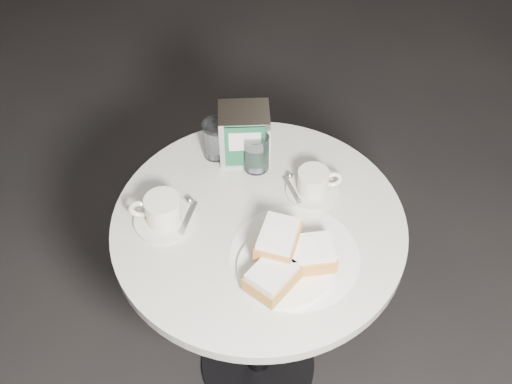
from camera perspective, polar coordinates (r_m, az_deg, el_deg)
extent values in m
plane|color=black|center=(2.15, 0.18, -15.23)|extent=(7.00, 7.00, 0.00)
cylinder|color=black|center=(2.13, 0.18, -15.05)|extent=(0.36, 0.36, 0.03)
cylinder|color=black|center=(1.83, 0.21, -10.16)|extent=(0.07, 0.07, 0.70)
cylinder|color=silver|center=(1.53, 0.25, -3.02)|extent=(0.70, 0.70, 0.03)
cylinder|color=white|center=(1.46, 3.45, -5.69)|extent=(0.39, 0.39, 0.00)
cylinder|color=white|center=(1.43, 2.52, -6.73)|extent=(0.25, 0.25, 0.02)
cube|color=#BA8339|center=(1.38, 1.43, -7.71)|extent=(0.13, 0.13, 0.04)
cube|color=white|center=(1.36, 1.45, -7.08)|extent=(0.12, 0.11, 0.02)
cube|color=#D38C41|center=(1.42, 4.86, -5.65)|extent=(0.12, 0.10, 0.04)
cube|color=white|center=(1.40, 4.93, -5.00)|extent=(0.11, 0.09, 0.02)
cube|color=#CA833E|center=(1.40, 2.00, -4.39)|extent=(0.13, 0.13, 0.04)
cube|color=white|center=(1.37, 2.03, -3.72)|extent=(0.12, 0.12, 0.02)
cylinder|color=silver|center=(1.53, -8.10, -2.45)|extent=(0.19, 0.19, 0.01)
cylinder|color=white|center=(1.50, -8.25, -1.53)|extent=(0.11, 0.11, 0.07)
cylinder|color=brown|center=(1.48, -8.36, -0.86)|extent=(0.10, 0.10, 0.00)
torus|color=white|center=(1.51, -10.31, -1.51)|extent=(0.05, 0.03, 0.05)
cube|color=#B0B0B4|center=(1.51, -6.04, -2.28)|extent=(0.07, 0.09, 0.00)
sphere|color=silver|center=(1.54, -5.90, -0.75)|extent=(0.02, 0.02, 0.02)
cylinder|color=beige|center=(1.58, 5.01, 0.14)|extent=(0.16, 0.16, 0.01)
cylinder|color=silver|center=(1.55, 5.10, 0.97)|extent=(0.09, 0.09, 0.06)
cylinder|color=#885F4A|center=(1.54, 5.16, 1.58)|extent=(0.08, 0.08, 0.00)
torus|color=white|center=(1.56, 6.86, 1.12)|extent=(0.05, 0.02, 0.05)
cube|color=#B2B3B7|center=(1.57, 3.24, 0.17)|extent=(0.01, 0.09, 0.00)
sphere|color=silver|center=(1.59, 3.01, 1.44)|extent=(0.02, 0.02, 0.02)
cylinder|color=white|center=(1.63, -3.66, 4.69)|extent=(0.08, 0.08, 0.10)
cylinder|color=silver|center=(1.64, -3.65, 4.59)|extent=(0.07, 0.07, 0.09)
cylinder|color=white|center=(1.60, 0.00, 3.65)|extent=(0.08, 0.08, 0.11)
cylinder|color=silver|center=(1.60, 0.00, 3.55)|extent=(0.07, 0.07, 0.09)
cube|color=silver|center=(1.62, -1.05, 5.22)|extent=(0.15, 0.13, 0.15)
cube|color=#19573A|center=(1.57, -0.99, 4.01)|extent=(0.10, 0.03, 0.13)
cube|color=white|center=(1.56, -1.00, 4.48)|extent=(0.08, 0.02, 0.06)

